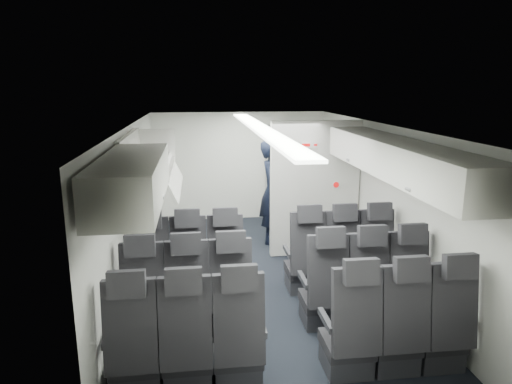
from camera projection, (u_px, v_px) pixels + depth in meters
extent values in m
cube|color=black|center=(260.00, 277.00, 6.49)|extent=(3.40, 6.00, 0.01)
cube|color=white|center=(260.00, 125.00, 5.99)|extent=(3.40, 6.00, 0.01)
cube|color=silver|center=(239.00, 166.00, 9.14)|extent=(3.40, 0.01, 2.15)
cube|color=silver|center=(316.00, 307.00, 3.34)|extent=(3.40, 0.01, 2.15)
cube|color=silver|center=(133.00, 208.00, 6.03)|extent=(0.01, 6.00, 2.15)
cube|color=silver|center=(379.00, 200.00, 6.45)|extent=(0.01, 6.00, 2.15)
cube|color=white|center=(260.00, 128.00, 6.00)|extent=(0.25, 5.52, 0.03)
cube|color=black|center=(154.00, 277.00, 5.81)|extent=(0.44, 0.46, 0.12)
cube|color=#2D2D33|center=(155.00, 289.00, 5.85)|extent=(0.42, 0.42, 0.22)
cube|color=black|center=(151.00, 250.00, 5.50)|extent=(0.44, 0.20, 0.80)
cube|color=black|center=(149.00, 220.00, 5.36)|extent=(0.30, 0.12, 0.23)
cube|color=#2D2D33|center=(135.00, 259.00, 5.69)|extent=(0.05, 0.40, 0.06)
cube|color=#2D2D33|center=(171.00, 257.00, 5.75)|extent=(0.05, 0.40, 0.06)
cube|color=black|center=(190.00, 276.00, 5.87)|extent=(0.44, 0.46, 0.12)
cube|color=#2D2D33|center=(190.00, 287.00, 5.90)|extent=(0.42, 0.42, 0.22)
cube|color=black|center=(189.00, 249.00, 5.55)|extent=(0.44, 0.20, 0.80)
cube|color=black|center=(187.00, 218.00, 5.41)|extent=(0.30, 0.12, 0.23)
cube|color=#2D2D33|center=(172.00, 257.00, 5.75)|extent=(0.05, 0.40, 0.06)
cube|color=#2D2D33|center=(207.00, 255.00, 5.80)|extent=(0.05, 0.40, 0.06)
cube|color=black|center=(225.00, 274.00, 5.92)|extent=(0.44, 0.46, 0.12)
cube|color=#2D2D33|center=(225.00, 285.00, 5.96)|extent=(0.42, 0.42, 0.22)
cube|color=black|center=(225.00, 247.00, 5.61)|extent=(0.44, 0.20, 0.80)
cube|color=black|center=(225.00, 217.00, 5.47)|extent=(0.30, 0.12, 0.23)
cube|color=#2D2D33|center=(207.00, 255.00, 5.80)|extent=(0.05, 0.40, 0.06)
cube|color=#2D2D33|center=(242.00, 254.00, 5.86)|extent=(0.05, 0.40, 0.06)
cube|color=black|center=(303.00, 270.00, 6.06)|extent=(0.44, 0.46, 0.12)
cube|color=#2D2D33|center=(303.00, 281.00, 6.09)|extent=(0.42, 0.42, 0.22)
cube|color=black|center=(308.00, 243.00, 5.74)|extent=(0.44, 0.20, 0.80)
cube|color=black|center=(310.00, 214.00, 5.60)|extent=(0.30, 0.12, 0.23)
cube|color=#2D2D33|center=(288.00, 251.00, 5.94)|extent=(0.05, 0.40, 0.06)
cube|color=#2D2D33|center=(320.00, 250.00, 5.99)|extent=(0.05, 0.40, 0.06)
cube|color=black|center=(336.00, 268.00, 6.11)|extent=(0.44, 0.46, 0.12)
cube|color=#2D2D33|center=(335.00, 279.00, 6.15)|extent=(0.42, 0.42, 0.22)
cube|color=black|center=(342.00, 242.00, 5.80)|extent=(0.44, 0.20, 0.80)
cube|color=black|center=(345.00, 212.00, 5.66)|extent=(0.30, 0.12, 0.23)
cube|color=#2D2D33|center=(321.00, 250.00, 5.99)|extent=(0.05, 0.40, 0.06)
cube|color=#2D2D33|center=(353.00, 248.00, 6.05)|extent=(0.05, 0.40, 0.06)
cube|color=black|center=(368.00, 266.00, 6.17)|extent=(0.44, 0.46, 0.12)
cube|color=#2D2D33|center=(367.00, 277.00, 6.21)|extent=(0.42, 0.42, 0.22)
cube|color=black|center=(376.00, 240.00, 5.85)|extent=(0.44, 0.20, 0.80)
cube|color=black|center=(380.00, 211.00, 5.71)|extent=(0.30, 0.12, 0.23)
cube|color=#2D2D33|center=(354.00, 248.00, 6.05)|extent=(0.05, 0.40, 0.06)
cube|color=#2D2D33|center=(386.00, 247.00, 6.10)|extent=(0.05, 0.40, 0.06)
cube|color=black|center=(147.00, 311.00, 4.94)|extent=(0.44, 0.46, 0.12)
cube|color=#2D2D33|center=(148.00, 325.00, 4.98)|extent=(0.42, 0.42, 0.22)
cube|color=black|center=(143.00, 281.00, 4.63)|extent=(0.44, 0.20, 0.80)
cube|color=black|center=(140.00, 246.00, 4.49)|extent=(0.30, 0.12, 0.23)
cube|color=#2D2D33|center=(124.00, 290.00, 4.82)|extent=(0.05, 0.40, 0.06)
cube|color=#2D2D33|center=(166.00, 287.00, 4.88)|extent=(0.05, 0.40, 0.06)
cube|color=black|center=(189.00, 309.00, 5.00)|extent=(0.44, 0.46, 0.12)
cube|color=#2D2D33|center=(190.00, 322.00, 5.04)|extent=(0.42, 0.42, 0.22)
cube|color=black|center=(187.00, 279.00, 4.68)|extent=(0.44, 0.20, 0.80)
cube|color=black|center=(186.00, 244.00, 4.54)|extent=(0.30, 0.12, 0.23)
cube|color=#2D2D33|center=(167.00, 287.00, 4.88)|extent=(0.05, 0.40, 0.06)
cube|color=#2D2D33|center=(209.00, 285.00, 4.93)|extent=(0.05, 0.40, 0.06)
cube|color=black|center=(230.00, 306.00, 5.06)|extent=(0.44, 0.46, 0.12)
cube|color=#2D2D33|center=(230.00, 319.00, 5.09)|extent=(0.42, 0.42, 0.22)
cube|color=black|center=(231.00, 277.00, 4.74)|extent=(0.44, 0.20, 0.80)
cube|color=black|center=(231.00, 242.00, 4.60)|extent=(0.30, 0.12, 0.23)
cube|color=#2D2D33|center=(210.00, 285.00, 4.94)|extent=(0.05, 0.40, 0.06)
cube|color=#2D2D33|center=(250.00, 283.00, 4.99)|extent=(0.05, 0.40, 0.06)
cube|color=black|center=(321.00, 301.00, 5.19)|extent=(0.44, 0.46, 0.12)
cube|color=#2D2D33|center=(321.00, 313.00, 5.22)|extent=(0.42, 0.42, 0.22)
cube|color=black|center=(328.00, 271.00, 4.87)|extent=(0.44, 0.20, 0.80)
cube|color=black|center=(331.00, 237.00, 4.73)|extent=(0.30, 0.12, 0.23)
cube|color=#2D2D33|center=(303.00, 280.00, 5.07)|extent=(0.05, 0.40, 0.06)
cube|color=#2D2D33|center=(342.00, 278.00, 5.12)|extent=(0.05, 0.40, 0.06)
cube|color=black|center=(359.00, 298.00, 5.24)|extent=(0.44, 0.46, 0.12)
cube|color=#2D2D33|center=(358.00, 311.00, 5.28)|extent=(0.42, 0.42, 0.22)
cube|color=black|center=(368.00, 269.00, 4.93)|extent=(0.44, 0.20, 0.80)
cube|color=black|center=(372.00, 236.00, 4.79)|extent=(0.30, 0.12, 0.23)
cube|color=#2D2D33|center=(343.00, 278.00, 5.12)|extent=(0.05, 0.40, 0.06)
cube|color=#2D2D33|center=(380.00, 276.00, 5.18)|extent=(0.05, 0.40, 0.06)
cube|color=black|center=(396.00, 296.00, 5.30)|extent=(0.44, 0.46, 0.12)
cube|color=#2D2D33|center=(395.00, 309.00, 5.34)|extent=(0.42, 0.42, 0.22)
cube|color=black|center=(408.00, 267.00, 4.99)|extent=(0.44, 0.20, 0.80)
cube|color=black|center=(413.00, 234.00, 4.85)|extent=(0.30, 0.12, 0.23)
cube|color=#2D2D33|center=(381.00, 276.00, 5.18)|extent=(0.05, 0.40, 0.06)
cube|color=#2D2D33|center=(417.00, 274.00, 5.23)|extent=(0.05, 0.40, 0.06)
cube|color=black|center=(137.00, 360.00, 4.07)|extent=(0.44, 0.46, 0.12)
cube|color=#2D2D33|center=(138.00, 375.00, 4.11)|extent=(0.42, 0.42, 0.22)
cube|color=black|center=(130.00, 327.00, 3.76)|extent=(0.44, 0.20, 0.80)
cube|color=black|center=(126.00, 284.00, 3.62)|extent=(0.30, 0.12, 0.23)
cube|color=#2D2D33|center=(109.00, 335.00, 3.95)|extent=(0.05, 0.40, 0.06)
cube|color=#2D2D33|center=(160.00, 331.00, 4.01)|extent=(0.05, 0.40, 0.06)
cube|color=black|center=(188.00, 356.00, 4.13)|extent=(0.44, 0.46, 0.12)
cube|color=#2D2D33|center=(188.00, 371.00, 4.17)|extent=(0.42, 0.42, 0.22)
cube|color=black|center=(186.00, 323.00, 3.82)|extent=(0.44, 0.20, 0.80)
cube|color=black|center=(184.00, 281.00, 3.68)|extent=(0.30, 0.12, 0.23)
cube|color=#2D2D33|center=(161.00, 331.00, 4.01)|extent=(0.05, 0.40, 0.06)
cube|color=#2D2D33|center=(212.00, 328.00, 4.07)|extent=(0.05, 0.40, 0.06)
cube|color=black|center=(237.00, 352.00, 4.19)|extent=(0.44, 0.46, 0.12)
cube|color=#2D2D33|center=(237.00, 368.00, 4.22)|extent=(0.42, 0.42, 0.22)
cube|color=black|center=(239.00, 320.00, 3.87)|extent=(0.44, 0.20, 0.80)
cube|color=black|center=(239.00, 278.00, 3.73)|extent=(0.30, 0.12, 0.23)
cube|color=#2D2D33|center=(213.00, 328.00, 4.07)|extent=(0.05, 0.40, 0.06)
cube|color=#2D2D33|center=(261.00, 325.00, 4.12)|extent=(0.05, 0.40, 0.06)
cube|color=black|center=(346.00, 344.00, 4.32)|extent=(0.44, 0.46, 0.12)
cube|color=#2D2D33|center=(346.00, 359.00, 4.35)|extent=(0.42, 0.42, 0.22)
cube|color=black|center=(357.00, 312.00, 4.00)|extent=(0.44, 0.20, 0.80)
cube|color=black|center=(361.00, 272.00, 3.86)|extent=(0.30, 0.12, 0.23)
cube|color=#2D2D33|center=(326.00, 320.00, 4.20)|extent=(0.05, 0.40, 0.06)
cube|color=#2D2D33|center=(372.00, 317.00, 4.25)|extent=(0.05, 0.40, 0.06)
cube|color=black|center=(392.00, 341.00, 4.37)|extent=(0.44, 0.46, 0.12)
cube|color=#2D2D33|center=(391.00, 355.00, 4.41)|extent=(0.42, 0.42, 0.22)
cube|color=black|center=(405.00, 309.00, 4.06)|extent=(0.44, 0.20, 0.80)
cube|color=black|center=(412.00, 269.00, 3.92)|extent=(0.30, 0.12, 0.23)
cube|color=#2D2D33|center=(373.00, 317.00, 4.25)|extent=(0.05, 0.40, 0.06)
cube|color=#2D2D33|center=(417.00, 314.00, 4.31)|extent=(0.05, 0.40, 0.06)
cube|color=black|center=(436.00, 337.00, 4.43)|extent=(0.44, 0.46, 0.12)
cube|color=#2D2D33|center=(434.00, 352.00, 4.47)|extent=(0.42, 0.42, 0.22)
cube|color=black|center=(453.00, 306.00, 4.12)|extent=(0.44, 0.20, 0.80)
cube|color=black|center=(460.00, 266.00, 3.98)|extent=(0.30, 0.12, 0.23)
cube|color=#2D2D33|center=(418.00, 314.00, 4.31)|extent=(0.05, 0.40, 0.06)
cube|color=#2D2D33|center=(462.00, 311.00, 4.37)|extent=(0.05, 0.40, 0.06)
cube|color=silver|center=(132.00, 180.00, 3.95)|extent=(0.52, 1.80, 0.40)
cylinder|color=slate|center=(162.00, 197.00, 4.02)|extent=(0.04, 0.10, 0.04)
cube|color=#9E9E93|center=(152.00, 167.00, 5.69)|extent=(0.52, 1.70, 0.04)
cube|color=silver|center=(129.00, 152.00, 5.61)|extent=(0.06, 1.70, 0.44)
cube|color=silver|center=(144.00, 162.00, 4.84)|extent=(0.52, 0.04, 0.40)
cube|color=silver|center=(156.00, 143.00, 6.44)|extent=(0.52, 0.04, 0.40)
cube|color=silver|center=(172.00, 176.00, 5.75)|extent=(0.21, 1.61, 0.38)
cube|color=silver|center=(436.00, 172.00, 4.31)|extent=(0.52, 1.80, 0.40)
cylinder|color=slate|center=(409.00, 189.00, 4.31)|extent=(0.04, 0.10, 0.04)
cube|color=silver|center=(368.00, 148.00, 6.00)|extent=(0.52, 1.70, 0.40)
cylinder|color=slate|center=(349.00, 160.00, 6.00)|extent=(0.04, 0.10, 0.04)
cube|color=silver|center=(315.00, 189.00, 7.14)|extent=(1.40, 0.12, 2.13)
cube|color=white|center=(309.00, 145.00, 6.89)|extent=(0.24, 0.01, 0.10)
cube|color=red|center=(306.00, 145.00, 6.87)|extent=(0.13, 0.01, 0.04)
cube|color=red|center=(316.00, 145.00, 6.89)|extent=(0.05, 0.01, 0.03)
cylinder|color=white|center=(336.00, 185.00, 7.09)|extent=(0.11, 0.01, 0.11)
cylinder|color=red|center=(336.00, 185.00, 7.08)|extent=(0.09, 0.01, 0.09)
cube|color=#939399|center=(288.00, 174.00, 9.01)|extent=(0.85, 0.50, 1.90)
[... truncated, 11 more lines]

